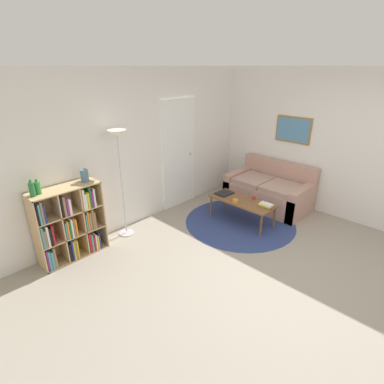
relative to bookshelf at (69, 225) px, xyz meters
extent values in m
plane|color=gray|center=(1.65, -2.41, -0.52)|extent=(14.00, 14.00, 0.00)
cube|color=silver|center=(1.65, 0.22, 0.78)|extent=(7.67, 0.05, 2.60)
cube|color=white|center=(2.35, 0.18, 0.51)|extent=(0.82, 0.02, 2.07)
sphere|color=tan|center=(2.64, 0.16, 0.47)|extent=(0.04, 0.04, 0.04)
cube|color=silver|center=(4.01, -1.11, 0.78)|extent=(0.05, 5.61, 2.60)
cube|color=olive|center=(3.98, -1.28, 0.96)|extent=(0.02, 0.70, 0.50)
cube|color=teal|center=(3.96, -1.28, 0.96)|extent=(0.01, 0.64, 0.44)
cylinder|color=navy|center=(2.55, -1.18, -0.52)|extent=(1.95, 1.95, 0.01)
cube|color=tan|center=(-0.44, 0.00, 0.02)|extent=(0.02, 0.34, 1.08)
cube|color=tan|center=(0.48, 0.00, 0.02)|extent=(0.02, 0.34, 1.08)
cube|color=tan|center=(0.02, 0.00, 0.55)|extent=(0.95, 0.34, 0.02)
cube|color=tan|center=(0.02, 0.00, -0.51)|extent=(0.95, 0.34, 0.02)
cube|color=tan|center=(0.02, 0.17, 0.02)|extent=(0.95, 0.02, 1.08)
cube|color=tan|center=(-0.13, 0.00, 0.02)|extent=(0.02, 0.32, 1.04)
cube|color=tan|center=(0.17, 0.00, 0.02)|extent=(0.02, 0.32, 1.04)
cube|color=tan|center=(0.02, 0.00, -0.16)|extent=(0.91, 0.32, 0.02)
cube|color=tan|center=(0.02, 0.00, 0.19)|extent=(0.91, 0.32, 0.02)
cube|color=#7F287A|center=(-0.41, -0.05, -0.35)|extent=(0.02, 0.21, 0.31)
cube|color=teal|center=(-0.39, -0.04, -0.36)|extent=(0.03, 0.23, 0.29)
cube|color=teal|center=(-0.35, -0.03, -0.37)|extent=(0.03, 0.26, 0.27)
cube|color=olive|center=(-0.31, -0.03, -0.35)|extent=(0.03, 0.25, 0.31)
cube|color=black|center=(-0.10, -0.06, -0.36)|extent=(0.03, 0.20, 0.28)
cube|color=navy|center=(-0.07, -0.06, -0.35)|extent=(0.02, 0.20, 0.31)
cube|color=gold|center=(-0.04, -0.03, -0.36)|extent=(0.02, 0.26, 0.30)
cube|color=olive|center=(-0.02, -0.03, -0.35)|extent=(0.02, 0.26, 0.31)
cube|color=gold|center=(0.01, -0.05, -0.36)|extent=(0.02, 0.21, 0.28)
cube|color=#B21E23|center=(0.21, -0.05, -0.35)|extent=(0.03, 0.22, 0.31)
cube|color=teal|center=(0.24, -0.06, -0.36)|extent=(0.03, 0.20, 0.28)
cube|color=#B21E23|center=(0.27, -0.03, -0.38)|extent=(0.02, 0.26, 0.24)
cube|color=silver|center=(0.30, -0.06, -0.38)|extent=(0.02, 0.20, 0.25)
cube|color=gold|center=(0.33, -0.02, -0.39)|extent=(0.02, 0.27, 0.23)
cube|color=navy|center=(0.36, -0.04, -0.37)|extent=(0.02, 0.23, 0.26)
cube|color=teal|center=(-0.41, -0.04, 0.01)|extent=(0.03, 0.25, 0.31)
cube|color=olive|center=(-0.38, -0.05, -0.02)|extent=(0.03, 0.21, 0.25)
cube|color=silver|center=(-0.35, -0.06, 0.00)|extent=(0.03, 0.20, 0.30)
cube|color=black|center=(-0.31, -0.06, -0.02)|extent=(0.03, 0.19, 0.26)
cube|color=#B21E23|center=(-0.28, -0.06, -0.01)|extent=(0.02, 0.19, 0.28)
cube|color=teal|center=(-0.10, -0.04, -0.02)|extent=(0.02, 0.24, 0.26)
cube|color=orange|center=(-0.08, -0.05, -0.01)|extent=(0.03, 0.23, 0.27)
cube|color=#196B38|center=(-0.05, -0.04, -0.02)|extent=(0.02, 0.23, 0.26)
cube|color=silver|center=(-0.02, -0.05, -0.01)|extent=(0.03, 0.21, 0.28)
cube|color=olive|center=(0.01, -0.05, -0.01)|extent=(0.02, 0.21, 0.28)
cube|color=orange|center=(0.04, -0.03, -0.01)|extent=(0.02, 0.25, 0.27)
cube|color=teal|center=(0.20, -0.05, -0.01)|extent=(0.02, 0.23, 0.27)
cube|color=orange|center=(0.23, -0.05, 0.01)|extent=(0.02, 0.21, 0.31)
cube|color=olive|center=(0.26, -0.03, -0.01)|extent=(0.03, 0.26, 0.28)
cube|color=olive|center=(0.30, -0.05, 0.01)|extent=(0.03, 0.22, 0.31)
cube|color=olive|center=(0.33, -0.03, -0.01)|extent=(0.03, 0.27, 0.27)
cube|color=black|center=(-0.41, -0.06, 0.34)|extent=(0.02, 0.20, 0.27)
cube|color=teal|center=(-0.39, -0.03, 0.34)|extent=(0.03, 0.26, 0.28)
cube|color=olive|center=(-0.36, -0.03, 0.35)|extent=(0.03, 0.26, 0.30)
cube|color=navy|center=(-0.33, -0.05, 0.33)|extent=(0.02, 0.21, 0.26)
cube|color=black|center=(-0.10, -0.03, 0.35)|extent=(0.03, 0.26, 0.31)
cube|color=olive|center=(-0.07, -0.05, 0.34)|extent=(0.03, 0.22, 0.29)
cube|color=#7F287A|center=(-0.03, -0.06, 0.33)|extent=(0.03, 0.21, 0.25)
cube|color=silver|center=(0.00, -0.06, 0.32)|extent=(0.03, 0.19, 0.24)
cube|color=silver|center=(0.21, -0.03, 0.36)|extent=(0.03, 0.25, 0.31)
cube|color=silver|center=(0.24, -0.06, 0.32)|extent=(0.03, 0.19, 0.23)
cube|color=gold|center=(0.27, -0.05, 0.32)|extent=(0.03, 0.23, 0.25)
cube|color=#196B38|center=(0.30, -0.07, 0.35)|extent=(0.02, 0.19, 0.31)
cube|color=#7F287A|center=(0.33, -0.04, 0.33)|extent=(0.03, 0.25, 0.26)
cube|color=silver|center=(0.37, -0.05, 0.34)|extent=(0.03, 0.21, 0.28)
cylinder|color=#B7B7BC|center=(0.91, -0.03, -0.51)|extent=(0.25, 0.25, 0.01)
cylinder|color=#B7B7BC|center=(0.91, -0.03, 0.35)|extent=(0.02, 0.02, 1.64)
cone|color=white|center=(0.91, -0.03, 1.17)|extent=(0.28, 0.28, 0.10)
cube|color=tan|center=(3.51, -1.15, -0.30)|extent=(0.91, 1.56, 0.44)
cube|color=tan|center=(3.89, -1.15, -0.10)|extent=(0.16, 1.56, 0.85)
cube|color=tan|center=(3.51, -1.85, -0.23)|extent=(0.91, 0.16, 0.58)
cube|color=tan|center=(3.51, -0.44, -0.23)|extent=(0.91, 0.16, 0.58)
cube|color=tan|center=(3.43, -1.46, -0.03)|extent=(0.71, 0.60, 0.10)
cube|color=tan|center=(3.43, -0.83, -0.03)|extent=(0.71, 0.60, 0.10)
cube|color=brown|center=(2.60, -1.16, -0.12)|extent=(0.50, 1.15, 0.02)
cylinder|color=brown|center=(2.39, -1.70, -0.33)|extent=(0.04, 0.04, 0.39)
cylinder|color=brown|center=(2.39, -0.63, -0.33)|extent=(0.04, 0.04, 0.39)
cylinder|color=brown|center=(2.81, -1.70, -0.33)|extent=(0.04, 0.04, 0.39)
cylinder|color=brown|center=(2.81, -0.63, -0.33)|extent=(0.04, 0.04, 0.39)
cube|color=black|center=(2.62, -0.74, -0.10)|extent=(0.32, 0.26, 0.02)
cylinder|color=orange|center=(2.45, -1.12, -0.08)|extent=(0.10, 0.10, 0.05)
cube|color=olive|center=(2.65, -1.59, -0.10)|extent=(0.14, 0.22, 0.02)
cube|color=gold|center=(2.65, -1.60, -0.08)|extent=(0.14, 0.22, 0.02)
cube|color=silver|center=(2.66, -1.60, -0.06)|extent=(0.14, 0.22, 0.02)
cylinder|color=#A33D33|center=(2.78, -1.28, -0.07)|extent=(0.07, 0.07, 0.07)
cylinder|color=#236633|center=(-0.37, -0.01, 0.65)|extent=(0.07, 0.07, 0.18)
cylinder|color=#236633|center=(-0.37, -0.01, 0.76)|extent=(0.03, 0.03, 0.05)
cylinder|color=#2D8438|center=(-0.29, 0.03, 0.64)|extent=(0.08, 0.08, 0.16)
cylinder|color=#2D8438|center=(-0.29, 0.03, 0.74)|extent=(0.03, 0.03, 0.04)
cylinder|color=slate|center=(0.34, 0.00, 0.65)|extent=(0.11, 0.11, 0.18)
camera|label=1|loc=(-1.47, -3.85, 2.08)|focal=28.00mm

